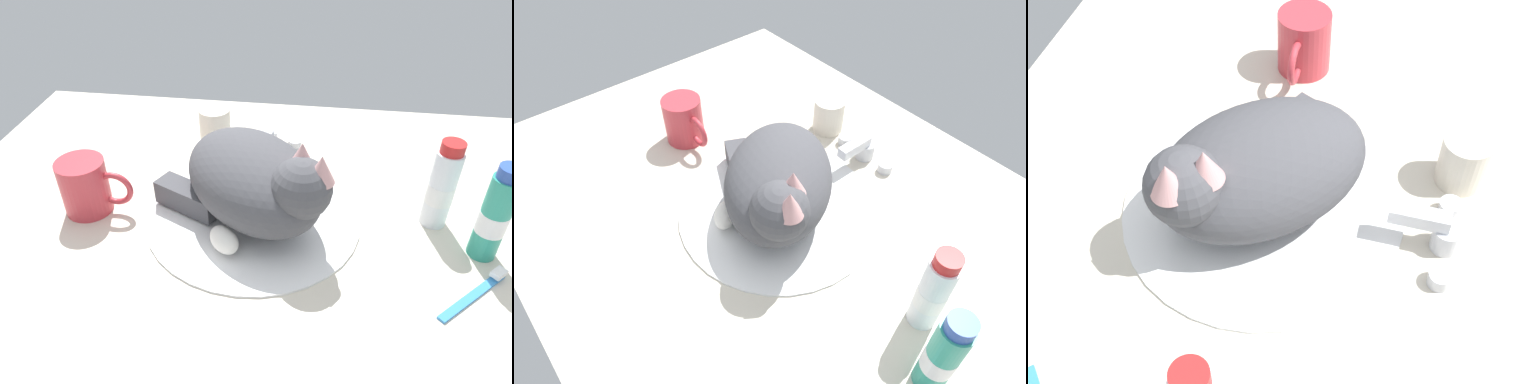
{
  "view_description": "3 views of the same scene",
  "coord_description": "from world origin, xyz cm",
  "views": [
    {
      "loc": [
        8.5,
        -59.04,
        49.9
      ],
      "look_at": [
        0.7,
        -1.55,
        6.2
      ],
      "focal_mm": 33.02,
      "sensor_mm": 36.0,
      "label": 1
    },
    {
      "loc": [
        39.65,
        -34.47,
        59.31
      ],
      "look_at": [
        -0.67,
        -1.27,
        4.91
      ],
      "focal_mm": 31.42,
      "sensor_mm": 36.0,
      "label": 2
    },
    {
      "loc": [
        48.93,
        15.81,
        65.67
      ],
      "look_at": [
        2.23,
        3.23,
        6.69
      ],
      "focal_mm": 46.91,
      "sensor_mm": 36.0,
      "label": 3
    }
  ],
  "objects": [
    {
      "name": "faucet",
      "position": [
        0.0,
        21.38,
        2.25
      ],
      "size": [
        13.38,
        8.93,
        5.43
      ],
      "color": "silver",
      "rests_on": "ground_plane"
    },
    {
      "name": "ground_plane",
      "position": [
        0.0,
        0.0,
        -1.5
      ],
      "size": [
        110.0,
        82.5,
        3.0
      ],
      "primitive_type": "cube",
      "color": "beige"
    },
    {
      "name": "cat",
      "position": [
        0.73,
        -0.9,
        7.74
      ],
      "size": [
        32.05,
        31.19,
        16.08
      ],
      "color": "#4C4C51",
      "rests_on": "sink_basin"
    },
    {
      "name": "rinse_cup",
      "position": [
        -11.0,
        22.99,
        3.58
      ],
      "size": [
        6.27,
        6.27,
        7.17
      ],
      "color": "silver",
      "rests_on": "ground_plane"
    },
    {
      "name": "coffee_mug",
      "position": [
        -27.06,
        -1.73,
        4.68
      ],
      "size": [
        12.05,
        7.73,
        9.35
      ],
      "color": "#C63842",
      "rests_on": "ground_plane"
    },
    {
      "name": "sink_basin",
      "position": [
        0.0,
        0.0,
        0.39
      ],
      "size": [
        34.92,
        34.92,
        0.77
      ],
      "primitive_type": "cylinder",
      "color": "white",
      "rests_on": "ground_plane"
    }
  ]
}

